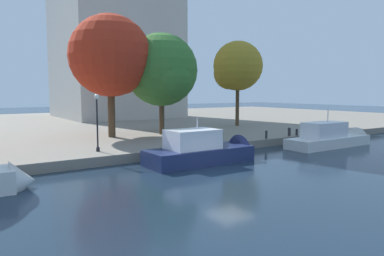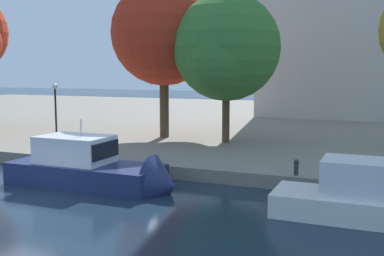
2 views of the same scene
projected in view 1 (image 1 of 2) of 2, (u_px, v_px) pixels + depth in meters
The scene contains 11 objects.
ground_plane at pixel (230, 175), 21.81m from camera, with size 220.00×220.00×0.00m, color #192838.
dock_promenade at pixel (71, 126), 50.10m from camera, with size 120.00×55.00×0.70m, color gray.
motor_yacht_1 at pixel (207, 152), 25.86m from camera, with size 8.85×2.97×4.32m.
motor_yacht_2 at pixel (333, 139), 33.43m from camera, with size 10.25×2.66×4.41m.
mooring_bollard_0 at pixel (297, 132), 35.91m from camera, with size 0.26×0.26×0.69m.
mooring_bollard_1 at pixel (289, 131), 35.55m from camera, with size 0.32×0.32×0.86m.
mooring_bollard_2 at pixel (266, 134), 33.55m from camera, with size 0.24×0.24×0.78m.
lamp_post at pixel (97, 119), 26.14m from camera, with size 0.36×0.36×4.19m.
tree_0 at pixel (162, 72), 36.32m from camera, with size 7.39×7.51×10.28m.
tree_2 at pixel (113, 57), 34.46m from camera, with size 8.31×8.37×11.67m.
tree_4 at pixel (236, 67), 45.98m from camera, with size 6.30×6.49×10.80m.
Camera 1 is at (-13.86, -16.47, 5.07)m, focal length 33.58 mm.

